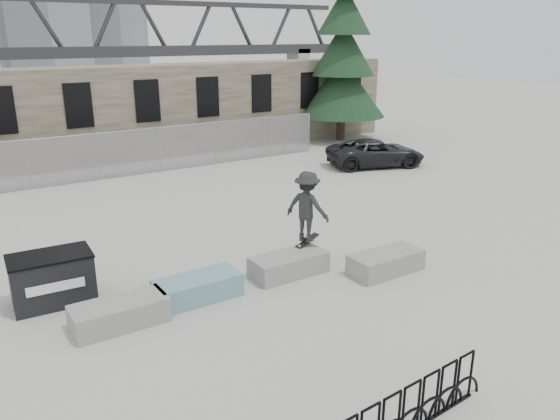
% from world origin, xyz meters
% --- Properties ---
extents(ground, '(120.00, 120.00, 0.00)m').
position_xyz_m(ground, '(0.00, 0.00, 0.00)').
color(ground, '#A6A5A1').
rests_on(ground, ground).
extents(stone_wall, '(36.00, 2.58, 4.50)m').
position_xyz_m(stone_wall, '(0.00, 16.24, 2.26)').
color(stone_wall, brown).
rests_on(stone_wall, ground).
extents(chainlink_fence, '(22.06, 0.06, 2.02)m').
position_xyz_m(chainlink_fence, '(-0.00, 12.50, 1.04)').
color(chainlink_fence, gray).
rests_on(chainlink_fence, ground).
extents(planter_far_left, '(2.00, 0.90, 0.55)m').
position_xyz_m(planter_far_left, '(-3.10, -0.07, 0.30)').
color(planter_far_left, gray).
rests_on(planter_far_left, ground).
extents(planter_center_left, '(2.00, 0.90, 0.55)m').
position_xyz_m(planter_center_left, '(-1.19, 0.15, 0.30)').
color(planter_center_left, teal).
rests_on(planter_center_left, ground).
extents(planter_center_right, '(2.00, 0.90, 0.55)m').
position_xyz_m(planter_center_right, '(1.36, 0.11, 0.30)').
color(planter_center_right, gray).
rests_on(planter_center_right, ground).
extents(planter_offset, '(2.00, 0.90, 0.55)m').
position_xyz_m(planter_offset, '(3.57, -1.15, 0.30)').
color(planter_offset, gray).
rests_on(planter_offset, ground).
extents(dumpster, '(1.87, 1.20, 1.19)m').
position_xyz_m(dumpster, '(-4.06, 1.80, 0.60)').
color(dumpster, black).
rests_on(dumpster, ground).
extents(bike_rack, '(4.04, 0.29, 0.90)m').
position_xyz_m(bike_rack, '(-0.60, -5.84, 0.44)').
color(bike_rack, black).
rests_on(bike_rack, ground).
extents(spruce_tree, '(5.01, 5.01, 11.50)m').
position_xyz_m(spruce_tree, '(14.59, 14.26, 4.70)').
color(spruce_tree, '#38281E').
rests_on(spruce_tree, ground).
extents(truss_bridge, '(70.00, 3.00, 9.80)m').
position_xyz_m(truss_bridge, '(10.00, 55.00, 4.13)').
color(truss_bridge, '#2D3033').
rests_on(truss_bridge, ground).
extents(suv, '(5.01, 3.51, 1.27)m').
position_xyz_m(suv, '(11.64, 8.03, 0.64)').
color(suv, black).
rests_on(suv, ground).
extents(skateboarder, '(1.17, 1.41, 2.07)m').
position_xyz_m(skateboarder, '(2.15, 0.42, 1.63)').
color(skateboarder, '#252527').
rests_on(skateboarder, ground).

